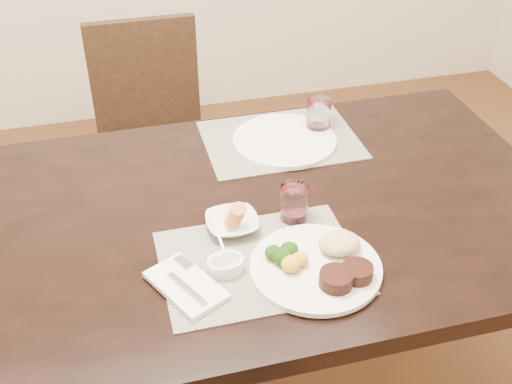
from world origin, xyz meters
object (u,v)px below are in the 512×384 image
object	(u,v)px
cracker_bowl	(232,223)
chair_far	(152,127)
steak_knife	(355,271)
far_plate	(285,140)
dinner_plate	(322,264)
wine_glass_near	(294,204)

from	to	relation	value
cracker_bowl	chair_far	bearing A→B (deg)	95.50
steak_knife	cracker_bowl	size ratio (longest dim) A/B	1.80
steak_knife	far_plate	distance (m)	0.59
steak_knife	dinner_plate	bearing A→B (deg)	-175.96
cracker_bowl	far_plate	xyz separation A→B (m)	(0.25, 0.36, -0.01)
cracker_bowl	far_plate	world-z (taller)	cracker_bowl
wine_glass_near	chair_far	bearing A→B (deg)	104.46
steak_knife	cracker_bowl	xyz separation A→B (m)	(-0.23, 0.23, 0.01)
chair_far	steak_knife	size ratio (longest dim) A/B	3.81
cracker_bowl	far_plate	bearing A→B (deg)	55.91
cracker_bowl	far_plate	distance (m)	0.44
dinner_plate	cracker_bowl	xyz separation A→B (m)	(-0.17, 0.20, 0.00)
wine_glass_near	far_plate	size ratio (longest dim) A/B	0.31
chair_far	cracker_bowl	world-z (taller)	chair_far
dinner_plate	steak_knife	bearing A→B (deg)	-44.34
steak_knife	cracker_bowl	world-z (taller)	cracker_bowl
dinner_plate	far_plate	bearing A→B (deg)	59.94
cracker_bowl	wine_glass_near	bearing A→B (deg)	1.25
chair_far	dinner_plate	xyz separation A→B (m)	(0.26, -1.20, 0.27)
wine_glass_near	far_plate	xyz separation A→B (m)	(0.09, 0.36, -0.04)
dinner_plate	cracker_bowl	world-z (taller)	cracker_bowl
dinner_plate	far_plate	distance (m)	0.57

